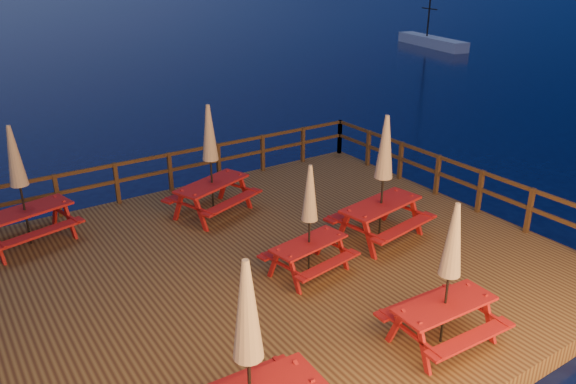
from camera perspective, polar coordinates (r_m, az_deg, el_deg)
name	(u,v)px	position (r m, az deg, el deg)	size (l,w,h in m)	color
ground	(265,282)	(11.95, -2.36, -9.11)	(500.00, 500.00, 0.00)	black
deck	(265,274)	(11.84, -2.38, -8.28)	(12.00, 10.00, 0.40)	#432715
deck_piles	(265,294)	(12.11, -2.34, -10.31)	(11.44, 9.44, 1.40)	#3D2413
railing	(223,203)	(12.79, -6.62, -1.11)	(11.80, 9.75, 1.10)	#3D2413
sailboat	(432,42)	(45.89, 14.37, 14.56)	(2.82, 7.54, 11.06)	silver
picnic_table_0	(20,185)	(13.29, -25.60, 0.69)	(2.22, 1.97, 2.72)	maroon
picnic_table_1	(211,159)	(13.59, -7.87, 3.34)	(2.37, 2.17, 2.77)	maroon
picnic_table_2	(383,177)	(12.39, 9.64, 1.53)	(2.24, 1.95, 2.87)	maroon
picnic_table_3	(449,273)	(9.26, 16.04, -7.96)	(1.82, 1.52, 2.51)	maroon
picnic_table_4	(249,355)	(7.11, -4.03, -16.21)	(1.99, 1.67, 2.75)	maroon
picnic_table_5	(309,219)	(10.92, 2.20, -2.75)	(1.80, 1.56, 2.31)	maroon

